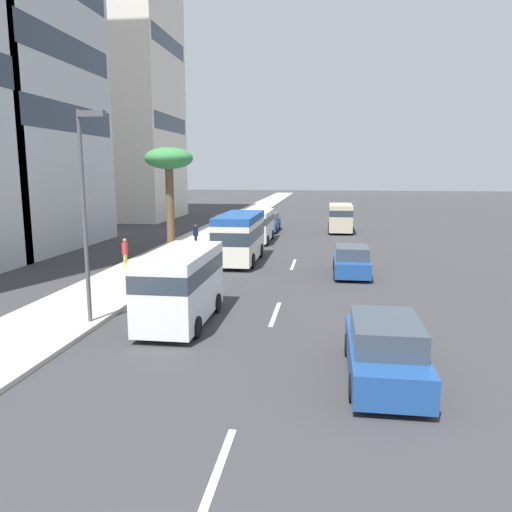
# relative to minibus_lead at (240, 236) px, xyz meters

# --- Properties ---
(ground_plane) EXTENTS (198.00, 198.00, 0.00)m
(ground_plane) POSITION_rel_minibus_lead_xyz_m (6.06, -3.19, -1.56)
(ground_plane) COLOR #38383A
(sidewalk_right) EXTENTS (162.00, 3.83, 0.15)m
(sidewalk_right) POSITION_rel_minibus_lead_xyz_m (6.06, 4.61, -1.49)
(sidewalk_right) COLOR #B2ADA3
(sidewalk_right) RESTS_ON ground_plane
(lane_stripe_near) EXTENTS (3.20, 0.16, 0.01)m
(lane_stripe_near) POSITION_rel_minibus_lead_xyz_m (-20.65, -3.19, -1.56)
(lane_stripe_near) COLOR silver
(lane_stripe_near) RESTS_ON ground_plane
(lane_stripe_mid) EXTENTS (3.20, 0.16, 0.01)m
(lane_stripe_mid) POSITION_rel_minibus_lead_xyz_m (-10.41, -3.19, -1.56)
(lane_stripe_mid) COLOR silver
(lane_stripe_mid) RESTS_ON ground_plane
(lane_stripe_far) EXTENTS (3.20, 0.16, 0.01)m
(lane_stripe_far) POSITION_rel_minibus_lead_xyz_m (-0.32, -3.19, -1.56)
(lane_stripe_far) COLOR silver
(lane_stripe_far) RESTS_ON ground_plane
(minibus_lead) EXTENTS (6.22, 2.26, 2.84)m
(minibus_lead) POSITION_rel_minibus_lead_xyz_m (0.00, 0.00, 0.00)
(minibus_lead) COLOR silver
(minibus_lead) RESTS_ON ground_plane
(car_second) EXTENTS (4.13, 1.83, 1.54)m
(car_second) POSITION_rel_minibus_lead_xyz_m (-2.88, -6.34, -0.83)
(car_second) COLOR #1E478C
(car_second) RESTS_ON ground_plane
(car_third) EXTENTS (4.78, 1.90, 1.65)m
(car_third) POSITION_rel_minibus_lead_xyz_m (-15.90, -6.60, -0.78)
(car_third) COLOR #1E478C
(car_third) RESTS_ON ground_plane
(van_fourth) EXTENTS (5.06, 2.07, 2.59)m
(van_fourth) POSITION_rel_minibus_lead_xyz_m (-11.97, -0.01, -0.08)
(van_fourth) COLOR white
(van_fourth) RESTS_ON ground_plane
(car_fifth) EXTENTS (4.72, 1.91, 1.61)m
(car_fifth) POSITION_rel_minibus_lead_xyz_m (15.33, 0.14, -0.80)
(car_fifth) COLOR #1E478C
(car_fifth) RESTS_ON ground_plane
(van_sixth) EXTENTS (5.35, 2.22, 2.34)m
(van_sixth) POSITION_rel_minibus_lead_xyz_m (8.53, 0.20, -0.22)
(van_sixth) COLOR white
(van_sixth) RESTS_ON ground_plane
(van_seventh) EXTENTS (4.78, 2.08, 2.42)m
(van_seventh) POSITION_rel_minibus_lead_xyz_m (15.30, -6.19, -0.18)
(van_seventh) COLOR beige
(van_seventh) RESTS_ON ground_plane
(pedestrian_near_lamp) EXTENTS (0.30, 0.35, 1.60)m
(pedestrian_near_lamp) POSITION_rel_minibus_lead_xyz_m (4.32, 3.80, -0.54)
(pedestrian_near_lamp) COLOR navy
(pedestrian_near_lamp) RESTS_ON sidewalk_right
(pedestrian_mid_block) EXTENTS (0.34, 0.24, 1.64)m
(pedestrian_mid_block) POSITION_rel_minibus_lead_xyz_m (-3.55, 5.58, -0.51)
(pedestrian_mid_block) COLOR gold
(pedestrian_mid_block) RESTS_ON sidewalk_right
(palm_tree) EXTENTS (2.92, 2.92, 6.57)m
(palm_tree) POSITION_rel_minibus_lead_xyz_m (1.11, 4.51, 4.16)
(palm_tree) COLOR brown
(palm_tree) RESTS_ON sidewalk_right
(street_lamp) EXTENTS (0.24, 0.97, 7.18)m
(street_lamp) POSITION_rel_minibus_lead_xyz_m (-12.68, 2.99, 2.99)
(street_lamp) COLOR #4C4C51
(street_lamp) RESTS_ON sidewalk_right
(office_tower_far) EXTENTS (11.75, 11.46, 34.23)m
(office_tower_far) POSITION_rel_minibus_lead_xyz_m (25.05, 17.56, 15.55)
(office_tower_far) COLOR silver
(office_tower_far) RESTS_ON ground_plane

